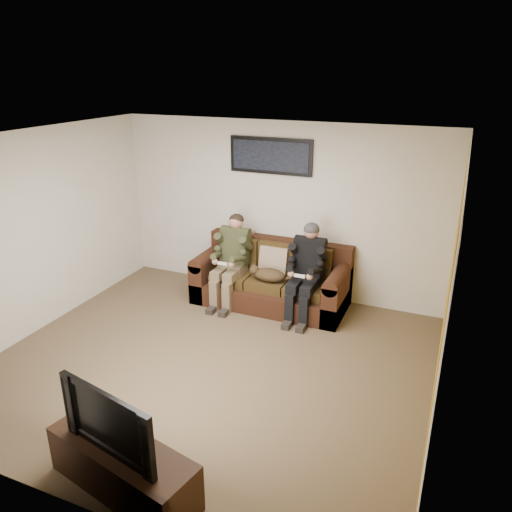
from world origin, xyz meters
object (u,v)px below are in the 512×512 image
at_px(cat, 268,274).
at_px(person_right, 307,266).
at_px(sofa, 272,280).
at_px(tv_stand, 123,467).
at_px(framed_poster, 271,156).
at_px(person_left, 232,255).
at_px(television, 117,417).

bearing_deg(cat, person_right, 7.55).
relative_size(sofa, tv_stand, 1.61).
relative_size(sofa, person_right, 1.69).
height_order(framed_poster, tv_stand, framed_poster).
bearing_deg(person_left, framed_poster, 57.09).
bearing_deg(sofa, person_left, -161.99).
distance_m(sofa, television, 3.80).
bearing_deg(framed_poster, cat, -70.40).
height_order(sofa, cat, sofa).
distance_m(person_left, framed_poster, 1.53).
bearing_deg(television, tv_stand, 102.30).
relative_size(person_right, tv_stand, 0.95).
height_order(cat, tv_stand, cat).
bearing_deg(tv_stand, person_left, 113.42).
distance_m(framed_poster, tv_stand, 4.58).
relative_size(person_left, cat, 1.97).
height_order(person_right, cat, person_right).
bearing_deg(tv_stand, cat, 104.04).
height_order(person_right, tv_stand, person_right).
bearing_deg(framed_poster, person_right, -36.59).
height_order(sofa, person_left, person_left).
distance_m(person_right, cat, 0.58).
bearing_deg(person_right, tv_stand, -96.89).
bearing_deg(person_left, sofa, 18.01).
height_order(sofa, framed_poster, framed_poster).
relative_size(sofa, framed_poster, 1.77).
height_order(person_left, person_right, person_right).
xyz_separation_m(cat, framed_poster, (-0.23, 0.64, 1.56)).
xyz_separation_m(framed_poster, television, (0.34, -4.17, -1.38)).
bearing_deg(framed_poster, television, -85.39).
distance_m(person_right, framed_poster, 1.67).
xyz_separation_m(cat, tv_stand, (0.11, -3.52, -0.33)).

